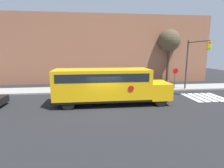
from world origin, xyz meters
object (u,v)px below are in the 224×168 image
object	(u,v)px
tree_near_sidewalk	(169,41)
stop_sign	(175,76)
school_bus	(107,84)
traffic_light	(193,58)

from	to	relation	value
tree_near_sidewalk	stop_sign	bearing A→B (deg)	-104.64
stop_sign	tree_near_sidewalk	xyz separation A→B (m)	(1.30, 4.97, 4.14)
school_bus	stop_sign	world-z (taller)	school_bus
stop_sign	traffic_light	world-z (taller)	traffic_light
school_bus	traffic_light	distance (m)	10.12
school_bus	tree_near_sidewalk	bearing A→B (deg)	45.45
stop_sign	traffic_light	size ratio (longest dim) A/B	0.45
school_bus	tree_near_sidewalk	size ratio (longest dim) A/B	1.28
traffic_light	tree_near_sidewalk	size ratio (longest dim) A/B	0.76
school_bus	stop_sign	xyz separation A→B (m)	(8.12, 4.60, -0.05)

